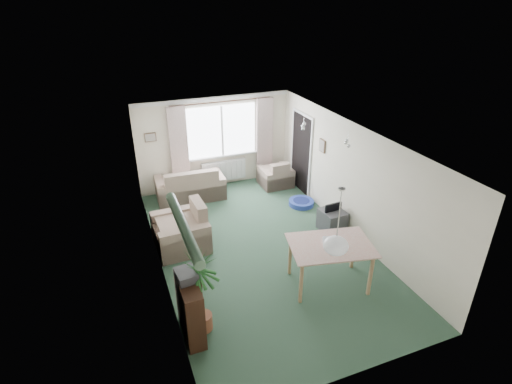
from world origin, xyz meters
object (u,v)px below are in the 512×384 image
object	(u,v)px
pet_bed	(301,203)
coffee_table	(210,188)
armchair_left	(180,226)
houseplant	(201,292)
armchair_corner	(275,173)
tv_cube	(332,220)
dining_table	(329,265)
sofa	(190,183)
bookshelf	(190,309)

from	to	relation	value
pet_bed	coffee_table	bearing A→B (deg)	144.50
armchair_left	houseplant	size ratio (longest dim) A/B	0.74
armchair_corner	pet_bed	bearing A→B (deg)	95.96
armchair_corner	tv_cube	distance (m)	2.56
houseplant	pet_bed	bearing A→B (deg)	43.04
houseplant	dining_table	size ratio (longest dim) A/B	1.09
houseplant	coffee_table	bearing A→B (deg)	73.38
sofa	armchair_corner	bearing A→B (deg)	179.26
bookshelf	armchair_left	bearing A→B (deg)	81.18
armchair_left	bookshelf	size ratio (longest dim) A/B	1.10
coffee_table	houseplant	world-z (taller)	houseplant
sofa	armchair_left	size ratio (longest dim) A/B	1.57
houseplant	bookshelf	bearing A→B (deg)	-167.79
dining_table	pet_bed	bearing A→B (deg)	71.88
pet_bed	armchair_left	bearing A→B (deg)	-167.37
coffee_table	tv_cube	size ratio (longest dim) A/B	1.49
armchair_left	dining_table	distance (m)	3.05
armchair_corner	tv_cube	size ratio (longest dim) A/B	1.54
tv_cube	pet_bed	bearing A→B (deg)	89.80
dining_table	tv_cube	size ratio (longest dim) A/B	2.49
armchair_corner	houseplant	size ratio (longest dim) A/B	0.57
armchair_left	coffee_table	distance (m)	2.41
pet_bed	bookshelf	bearing A→B (deg)	-138.19
tv_cube	bookshelf	bearing A→B (deg)	-157.01
houseplant	tv_cube	xyz separation A→B (m)	(3.35, 1.77, -0.48)
bookshelf	coffee_table	bearing A→B (deg)	70.59
houseplant	pet_bed	xyz separation A→B (m)	(3.26, 3.05, -0.65)
armchair_left	bookshelf	distance (m)	2.41
houseplant	pet_bed	size ratio (longest dim) A/B	2.34
armchair_left	tv_cube	xyz separation A→B (m)	(3.20, -0.58, -0.24)
armchair_left	sofa	bearing A→B (deg)	159.68
armchair_corner	armchair_left	distance (m)	3.57
coffee_table	armchair_left	bearing A→B (deg)	-119.39
armchair_left	pet_bed	distance (m)	3.22
dining_table	houseplant	bearing A→B (deg)	-174.43
armchair_left	tv_cube	bearing A→B (deg)	77.48
armchair_corner	tv_cube	bearing A→B (deg)	94.86
sofa	armchair_corner	distance (m)	2.30
sofa	dining_table	bearing A→B (deg)	111.80
armchair_left	pet_bed	size ratio (longest dim) A/B	1.75
armchair_left	houseplant	distance (m)	2.37
armchair_corner	bookshelf	distance (m)	5.48
bookshelf	tv_cube	world-z (taller)	bookshelf
coffee_table	houseplant	distance (m)	4.65
coffee_table	tv_cube	distance (m)	3.34
armchair_left	pet_bed	world-z (taller)	armchair_left
bookshelf	houseplant	xyz separation A→B (m)	(0.19, 0.04, 0.23)
sofa	tv_cube	size ratio (longest dim) A/B	3.17
dining_table	tv_cube	bearing A→B (deg)	56.83
pet_bed	dining_table	bearing A→B (deg)	-108.12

